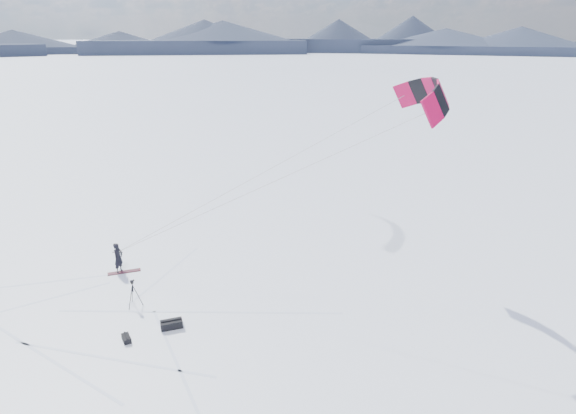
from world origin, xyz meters
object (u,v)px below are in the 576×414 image
(snowboard, at_px, (124,272))
(gear_bag_a, at_px, (172,324))
(snowkiter, at_px, (120,272))
(tripod, at_px, (133,289))
(gear_bag_b, at_px, (126,338))

(snowboard, bearing_deg, gear_bag_a, -73.66)
(snowkiter, bearing_deg, tripod, -135.71)
(snowkiter, height_order, gear_bag_b, snowkiter)
(snowboard, distance_m, gear_bag_b, 6.35)
(gear_bag_a, distance_m, gear_bag_b, 1.89)
(gear_bag_a, bearing_deg, gear_bag_b, -169.68)
(snowboard, xyz_separation_m, gear_bag_b, (3.67, -5.19, 0.10))
(snowkiter, relative_size, snowboard, 0.99)
(tripod, bearing_deg, gear_bag_b, -85.38)
(snowkiter, distance_m, snowboard, 0.23)
(tripod, height_order, gear_bag_a, tripod)
(snowkiter, distance_m, gear_bag_a, 6.44)
(snowkiter, height_order, gear_bag_a, snowkiter)
(tripod, bearing_deg, snowboard, 109.99)
(snowboard, bearing_deg, tripod, -84.28)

